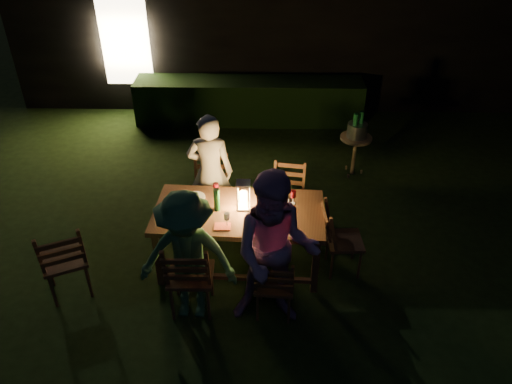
{
  "coord_description": "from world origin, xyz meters",
  "views": [
    {
      "loc": [
        -0.17,
        -4.95,
        4.2
      ],
      "look_at": [
        -0.28,
        -0.06,
        0.91
      ],
      "focal_mm": 35.0,
      "sensor_mm": 36.0,
      "label": 1
    }
  ],
  "objects_px": {
    "bottle_bucket_a": "(355,129)",
    "dining_table": "(239,216)",
    "person_opp_right": "(275,252)",
    "side_table": "(356,141)",
    "chair_end": "(342,250)",
    "chair_far_right": "(286,210)",
    "chair_near_left": "(192,287)",
    "ice_bucket": "(357,130)",
    "chair_far_left": "(212,206)",
    "person_opp_left": "(187,258)",
    "person_house_side": "(210,172)",
    "bottle_bucket_b": "(360,126)",
    "chair_near_right": "(274,294)",
    "chair_spare": "(68,272)",
    "bottle_table": "(217,200)",
    "lantern": "(243,197)"
  },
  "relations": [
    {
      "from": "chair_end",
      "to": "lantern",
      "type": "bearing_deg",
      "value": -98.5
    },
    {
      "from": "chair_end",
      "to": "chair_far_right",
      "type": "bearing_deg",
      "value": -144.67
    },
    {
      "from": "person_house_side",
      "to": "bottle_bucket_a",
      "type": "distance_m",
      "value": 2.41
    },
    {
      "from": "person_house_side",
      "to": "chair_near_right",
      "type": "bearing_deg",
      "value": 119.5
    },
    {
      "from": "person_house_side",
      "to": "bottle_bucket_b",
      "type": "xyz_separation_m",
      "value": [
        2.14,
        1.37,
        0.0
      ]
    },
    {
      "from": "side_table",
      "to": "chair_near_left",
      "type": "bearing_deg",
      "value": -126.55
    },
    {
      "from": "person_opp_right",
      "to": "bottle_bucket_a",
      "type": "relative_size",
      "value": 5.71
    },
    {
      "from": "dining_table",
      "to": "person_opp_right",
      "type": "relative_size",
      "value": 1.1
    },
    {
      "from": "dining_table",
      "to": "person_house_side",
      "type": "height_order",
      "value": "person_house_side"
    },
    {
      "from": "dining_table",
      "to": "bottle_bucket_a",
      "type": "distance_m",
      "value": 2.68
    },
    {
      "from": "chair_far_right",
      "to": "chair_spare",
      "type": "bearing_deg",
      "value": 36.22
    },
    {
      "from": "chair_spare",
      "to": "person_opp_left",
      "type": "relative_size",
      "value": 0.67
    },
    {
      "from": "chair_near_left",
      "to": "ice_bucket",
      "type": "relative_size",
      "value": 3.57
    },
    {
      "from": "chair_spare",
      "to": "bottle_bucket_a",
      "type": "distance_m",
      "value": 4.46
    },
    {
      "from": "person_opp_right",
      "to": "chair_near_right",
      "type": "bearing_deg",
      "value": 90.92
    },
    {
      "from": "side_table",
      "to": "person_opp_right",
      "type": "bearing_deg",
      "value": -112.86
    },
    {
      "from": "chair_near_left",
      "to": "chair_spare",
      "type": "bearing_deg",
      "value": 170.75
    },
    {
      "from": "side_table",
      "to": "bottle_bucket_b",
      "type": "height_order",
      "value": "bottle_bucket_b"
    },
    {
      "from": "chair_end",
      "to": "person_opp_right",
      "type": "distance_m",
      "value": 1.29
    },
    {
      "from": "bottle_bucket_b",
      "to": "chair_spare",
      "type": "bearing_deg",
      "value": -143.08
    },
    {
      "from": "chair_far_right",
      "to": "bottle_bucket_b",
      "type": "distance_m",
      "value": 1.93
    },
    {
      "from": "chair_near_right",
      "to": "chair_end",
      "type": "relative_size",
      "value": 0.96
    },
    {
      "from": "chair_near_right",
      "to": "side_table",
      "type": "height_order",
      "value": "chair_near_right"
    },
    {
      "from": "bottle_bucket_a",
      "to": "dining_table",
      "type": "bearing_deg",
      "value": -127.44
    },
    {
      "from": "chair_near_left",
      "to": "ice_bucket",
      "type": "height_order",
      "value": "chair_near_left"
    },
    {
      "from": "chair_near_left",
      "to": "chair_spare",
      "type": "height_order",
      "value": "chair_near_left"
    },
    {
      "from": "chair_near_right",
      "to": "bottle_bucket_b",
      "type": "bearing_deg",
      "value": 71.39
    },
    {
      "from": "person_opp_left",
      "to": "side_table",
      "type": "bearing_deg",
      "value": 56.5
    },
    {
      "from": "chair_far_left",
      "to": "person_opp_left",
      "type": "relative_size",
      "value": 0.65
    },
    {
      "from": "bottle_table",
      "to": "bottle_bucket_b",
      "type": "relative_size",
      "value": 0.88
    },
    {
      "from": "chair_spare",
      "to": "person_opp_right",
      "type": "distance_m",
      "value": 2.42
    },
    {
      "from": "chair_far_left",
      "to": "person_opp_left",
      "type": "bearing_deg",
      "value": 87.2
    },
    {
      "from": "person_opp_left",
      "to": "chair_far_left",
      "type": "bearing_deg",
      "value": 90.04
    },
    {
      "from": "side_table",
      "to": "person_house_side",
      "type": "bearing_deg",
      "value": -147.57
    },
    {
      "from": "chair_end",
      "to": "person_opp_right",
      "type": "height_order",
      "value": "person_opp_right"
    },
    {
      "from": "chair_far_right",
      "to": "ice_bucket",
      "type": "height_order",
      "value": "chair_far_right"
    },
    {
      "from": "person_opp_left",
      "to": "ice_bucket",
      "type": "relative_size",
      "value": 5.24
    },
    {
      "from": "chair_near_left",
      "to": "person_house_side",
      "type": "bearing_deg",
      "value": 86.85
    },
    {
      "from": "chair_near_left",
      "to": "chair_far_right",
      "type": "bearing_deg",
      "value": 53.81
    },
    {
      "from": "chair_end",
      "to": "person_opp_right",
      "type": "bearing_deg",
      "value": -49.63
    },
    {
      "from": "side_table",
      "to": "bottle_bucket_a",
      "type": "distance_m",
      "value": 0.25
    },
    {
      "from": "chair_near_left",
      "to": "ice_bucket",
      "type": "xyz_separation_m",
      "value": [
        2.16,
        2.92,
        0.44
      ]
    },
    {
      "from": "chair_end",
      "to": "chair_spare",
      "type": "distance_m",
      "value": 3.18
    },
    {
      "from": "chair_end",
      "to": "bottle_bucket_a",
      "type": "relative_size",
      "value": 2.99
    },
    {
      "from": "bottle_table",
      "to": "bottle_bucket_a",
      "type": "height_order",
      "value": "bottle_table"
    },
    {
      "from": "chair_near_left",
      "to": "chair_far_right",
      "type": "xyz_separation_m",
      "value": [
        1.07,
        1.49,
        -0.04
      ]
    },
    {
      "from": "person_house_side",
      "to": "bottle_bucket_b",
      "type": "bearing_deg",
      "value": -144.76
    },
    {
      "from": "bottle_bucket_a",
      "to": "chair_near_left",
      "type": "bearing_deg",
      "value": -126.29
    },
    {
      "from": "bottle_table",
      "to": "side_table",
      "type": "distance_m",
      "value": 2.92
    },
    {
      "from": "chair_far_right",
      "to": "ice_bucket",
      "type": "xyz_separation_m",
      "value": [
        1.09,
        1.43,
        0.48
      ]
    }
  ]
}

